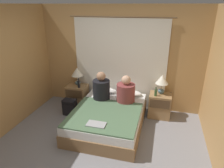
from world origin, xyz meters
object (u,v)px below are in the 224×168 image
Objects in this scene: beer_bottle_on_left_stand at (79,84)px; nightstand_right at (160,105)px; pillow_left at (105,90)px; backpack_on_floor at (70,106)px; person_left_in_bed at (101,88)px; laptop_on_bed at (96,124)px; lamp_right at (162,81)px; beer_bottle_on_right_stand at (156,92)px; bed at (109,117)px; lamp_left at (77,73)px; nightstand_left at (78,96)px; person_right_in_bed at (126,92)px; pillow_right at (130,93)px.

nightstand_right is at bearing 2.95° from beer_bottle_on_left_stand.
pillow_left is 0.94m from backpack_on_floor.
person_left_in_bed reaches higher than laptop_on_bed.
lamp_right is 0.31m from beer_bottle_on_right_stand.
beer_bottle_on_left_stand reaches higher than backpack_on_floor.
lamp_right is 1.87m from laptop_on_bed.
lamp_left is (-1.04, 0.78, 0.66)m from bed.
beer_bottle_on_left_stand reaches higher than nightstand_left.
backpack_on_floor is at bearing -144.05° from pillow_left.
lamp_right is 1.39m from person_left_in_bed.
person_right_in_bed is (1.33, -0.38, -0.20)m from lamp_left.
beer_bottle_on_right_stand is at bearing 0.00° from beer_bottle_on_left_stand.
person_left_in_bed is at bearing -166.64° from nightstand_right.
nightstand_left is at bearing 166.64° from person_right_in_bed.
beer_bottle_on_right_stand is (-0.11, -0.10, 0.36)m from nightstand_right.
pillow_right is 2.45× the size of beer_bottle_on_left_stand.
nightstand_right is 2.64× the size of beer_bottle_on_right_stand.
lamp_right reaches higher than beer_bottle_on_left_stand.
beer_bottle_on_right_stand is at bearing 53.41° from laptop_on_bed.
person_right_in_bed is 1.41m from backpack_on_floor.
person_left_in_bed reaches higher than nightstand_right.
pillow_left is 1.51× the size of backpack_on_floor.
pillow_right is 0.73m from person_left_in_bed.
person_left_in_bed is 1.91× the size of laptop_on_bed.
person_left_in_bed reaches higher than pillow_right.
beer_bottle_on_right_stand is (1.97, -0.10, 0.36)m from nightstand_left.
person_right_in_bed is 0.68m from beer_bottle_on_right_stand.
bed is 3.04× the size of person_right_in_bed.
person_right_in_bed is (0.60, -0.37, 0.19)m from pillow_left.
beer_bottle_on_left_stand is at bearing -172.87° from pillow_right.
person_right_in_bed reaches higher than laptop_on_bed.
lamp_left is 1.89× the size of beer_bottle_on_left_stand.
person_left_in_bed reaches higher than backpack_on_floor.
lamp_left is 0.29m from beer_bottle_on_left_stand.
nightstand_right is 1.45× the size of backpack_on_floor.
bed is at bearing -112.11° from pillow_right.
lamp_left is at bearing 175.21° from beer_bottle_on_right_stand.
pillow_right is (-0.73, 0.05, 0.21)m from nightstand_right.
person_right_in_bed reaches higher than lamp_right.
lamp_right is at bearing 53.68° from laptop_on_bed.
lamp_right is 2.13× the size of beer_bottle_on_right_stand.
nightstand_left is 1.24× the size of lamp_left.
backpack_on_floor is at bearing 137.09° from laptop_on_bed.
nightstand_right is 1.24× the size of lamp_left.
person_right_in_bed reaches higher than backpack_on_floor.
lamp_right is 2.00m from beer_bottle_on_left_stand.
lamp_left is 0.82m from pillow_left.
nightstand_left is 0.48m from backpack_on_floor.
beer_bottle_on_right_stand reaches higher than bed.
person_left_in_bed is (-1.33, -0.38, -0.18)m from lamp_right.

